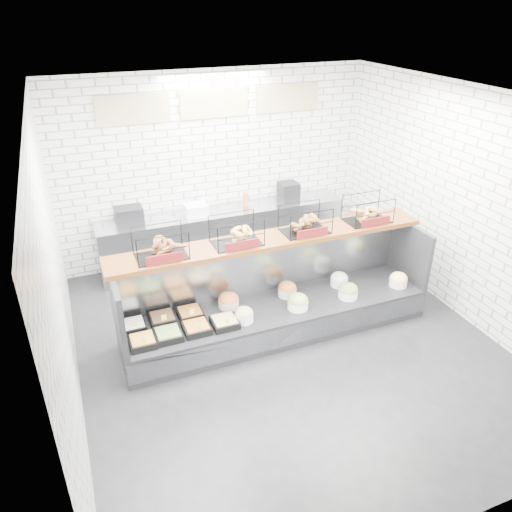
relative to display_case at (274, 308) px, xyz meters
name	(u,v)px	position (x,y,z in m)	size (l,w,h in m)	color
ground	(286,343)	(0.02, -0.34, -0.33)	(5.50, 5.50, 0.00)	black
room_shell	(270,174)	(0.02, 0.26, 1.73)	(5.02, 5.51, 3.01)	silver
display_case	(274,308)	(0.00, 0.00, 0.00)	(4.00, 0.90, 1.20)	black
bagel_shelf	(272,229)	(0.02, 0.18, 1.04)	(4.10, 0.50, 0.40)	#47240F
prep_counter	(224,234)	(0.01, 2.09, 0.14)	(4.00, 0.60, 1.20)	#93969B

